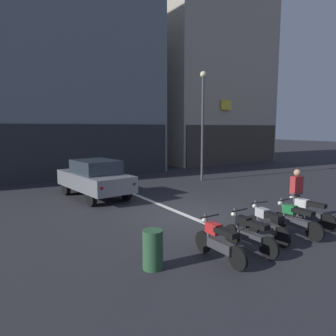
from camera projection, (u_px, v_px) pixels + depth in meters
ground_plane at (187, 216)px, 10.66m from camera, size 120.00×120.00×0.00m
lane_centre_line at (118, 187)px, 15.70m from camera, size 0.20×18.00×0.01m
building_mid_block at (71, 86)px, 21.50m from camera, size 10.47×8.57×11.69m
building_far_right at (208, 55)px, 27.44m from camera, size 10.10×7.26×18.86m
car_grey_crossing_near at (95, 177)px, 13.31m from camera, size 2.24×4.28×1.64m
street_lamp at (203, 114)px, 17.38m from camera, size 0.36×0.36×6.09m
motorcycle_red_row_leftmost at (219, 241)px, 7.04m from camera, size 0.55×1.67×0.98m
motorcycle_black_row_left_mid at (249, 233)px, 7.57m from camera, size 0.55×1.67×0.98m
motorcycle_silver_row_centre at (267, 223)px, 8.34m from camera, size 0.55×1.66×0.98m
motorcycle_green_row_right_mid at (295, 219)px, 8.71m from camera, size 0.55×1.67×0.98m
motorcycle_white_row_rightmost at (308, 212)px, 9.47m from camera, size 0.55×1.66×0.98m
person_by_motorcycles at (296, 194)px, 10.12m from camera, size 0.39×0.27×1.67m
trash_bin at (153, 249)px, 6.62m from camera, size 0.44×0.44×0.85m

